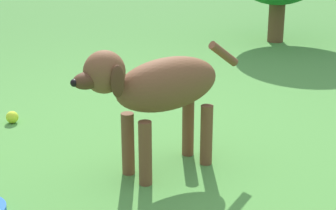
% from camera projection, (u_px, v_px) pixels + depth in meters
% --- Properties ---
extents(ground, '(14.00, 14.00, 0.00)m').
position_uv_depth(ground, '(157.00, 149.00, 2.51)').
color(ground, '#478438').
extents(dog, '(0.84, 0.23, 0.56)m').
position_uv_depth(dog, '(159.00, 88.00, 2.17)').
color(dog, brown).
rests_on(dog, ground).
extents(tennis_ball_0, '(0.07, 0.07, 0.07)m').
position_uv_depth(tennis_ball_0, '(168.00, 89.00, 3.34)').
color(tennis_ball_0, '#C8D140').
rests_on(tennis_ball_0, ground).
extents(tennis_ball_2, '(0.07, 0.07, 0.07)m').
position_uv_depth(tennis_ball_2, '(12.00, 117.00, 2.84)').
color(tennis_ball_2, '#C3DD2E').
rests_on(tennis_ball_2, ground).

